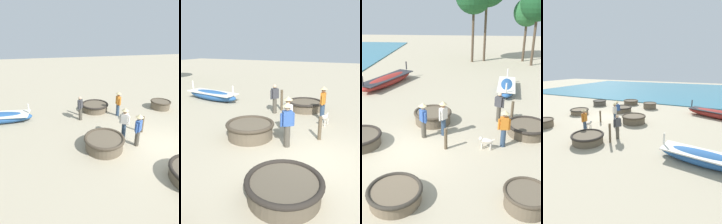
# 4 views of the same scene
# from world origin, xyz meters

# --- Properties ---
(ground_plane) EXTENTS (80.00, 80.00, 0.00)m
(ground_plane) POSITION_xyz_m (0.00, 0.00, 0.00)
(ground_plane) COLOR tan
(sea) EXTENTS (28.00, 52.00, 0.10)m
(sea) POSITION_xyz_m (-21.03, 4.00, 0.05)
(sea) COLOR teal
(sea) RESTS_ON ground
(coracle_beside_post) EXTENTS (1.95, 1.95, 0.55)m
(coracle_beside_post) POSITION_xyz_m (5.30, 1.94, 0.30)
(coracle_beside_post) COLOR brown
(coracle_beside_post) RESTS_ON ground
(coracle_front_left) EXTENTS (1.45, 1.45, 0.60)m
(coracle_front_left) POSITION_xyz_m (4.38, -2.86, 0.32)
(coracle_front_left) COLOR brown
(coracle_front_left) RESTS_ON ground
(coracle_front_right) EXTENTS (1.93, 1.93, 0.54)m
(coracle_front_right) POSITION_xyz_m (-2.13, 0.35, 0.30)
(coracle_front_right) COLOR brown
(coracle_front_right) RESTS_ON ground
(coracle_tilted) EXTENTS (1.76, 1.76, 0.53)m
(coracle_tilted) POSITION_xyz_m (-5.64, -0.32, 0.29)
(coracle_tilted) COLOR brown
(coracle_tilted) RESTS_ON ground
(coracle_center) EXTENTS (1.93, 1.93, 0.63)m
(coracle_center) POSITION_xyz_m (0.71, 2.89, 0.35)
(coracle_center) COLOR brown
(coracle_center) RESTS_ON ground
(coracle_upturned) EXTENTS (1.55, 1.55, 0.61)m
(coracle_upturned) POSITION_xyz_m (-3.64, -3.41, 0.33)
(coracle_upturned) COLOR #4C473F
(coracle_upturned) RESTS_ON ground
(coracle_far_right) EXTENTS (1.47, 1.47, 0.63)m
(coracle_far_right) POSITION_xyz_m (-4.62, 2.42, 0.34)
(coracle_far_right) COLOR brown
(coracle_far_right) RESTS_ON ground
(coracle_far_left) EXTENTS (1.74, 1.74, 0.50)m
(coracle_far_left) POSITION_xyz_m (0.36, -2.94, 0.27)
(coracle_far_left) COLOR brown
(coracle_far_left) RESTS_ON ground
(long_boat_ochre_hull) EXTENTS (1.68, 4.19, 1.14)m
(long_boat_ochre_hull) POSITION_xyz_m (5.05, 8.25, 0.33)
(long_boat_ochre_hull) COLOR #285693
(long_boat_ochre_hull) RESTS_ON ground
(long_boat_blue_hull) EXTENTS (3.11, 5.44, 1.29)m
(long_boat_blue_hull) POSITION_xyz_m (-3.56, 9.05, 0.37)
(long_boat_blue_hull) COLOR maroon
(long_boat_blue_hull) RESTS_ON ground
(fisherman_standing_left) EXTENTS (0.53, 0.36, 1.67)m
(fisherman_standing_left) POSITION_xyz_m (4.04, 0.72, 0.96)
(fisherman_standing_left) COLOR #2D425B
(fisherman_standing_left) RESTS_ON ground
(fisherman_by_coracle) EXTENTS (0.38, 0.44, 1.67)m
(fisherman_by_coracle) POSITION_xyz_m (1.40, 1.55, 0.96)
(fisherman_by_coracle) COLOR #2D425B
(fisherman_by_coracle) RESTS_ON ground
(fisherman_crouching) EXTENTS (0.46, 0.37, 1.57)m
(fisherman_crouching) POSITION_xyz_m (4.07, 3.28, 0.84)
(fisherman_crouching) COLOR #4C473D
(fisherman_crouching) RESTS_ON ground
(fisherman_hauling) EXTENTS (0.38, 0.44, 1.67)m
(fisherman_hauling) POSITION_xyz_m (0.53, 1.26, 0.96)
(fisherman_hauling) COLOR #4C473D
(fisherman_hauling) RESTS_ON ground
(dog) EXTENTS (0.68, 0.29, 0.55)m
(dog) POSITION_xyz_m (3.29, 0.44, 0.37)
(dog) COLOR beige
(dog) RESTS_ON ground
(mooring_post_inland) EXTENTS (0.14, 0.14, 1.17)m
(mooring_post_inland) POSITION_xyz_m (4.73, 3.13, 0.59)
(mooring_post_inland) COLOR brown
(mooring_post_inland) RESTS_ON ground
(mooring_post_mid_beach) EXTENTS (0.14, 0.14, 0.95)m
(mooring_post_mid_beach) POSITION_xyz_m (1.62, 0.31, 0.47)
(mooring_post_mid_beach) COLOR brown
(mooring_post_mid_beach) RESTS_ON ground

